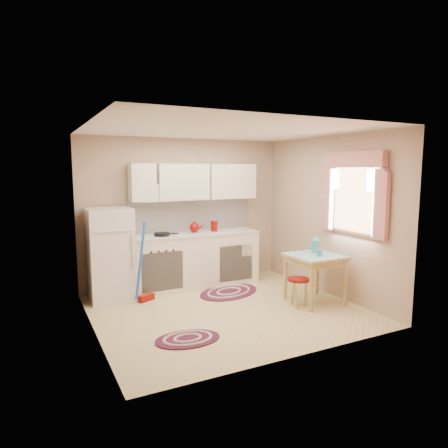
# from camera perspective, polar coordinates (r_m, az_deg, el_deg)

# --- Properties ---
(room_shell) EXTENTS (3.64, 3.60, 2.52)m
(room_shell) POSITION_cam_1_polar(r_m,az_deg,el_deg) (5.74, 0.73, 3.99)
(room_shell) COLOR #C7B87F
(room_shell) RESTS_ON ground
(fridge) EXTENTS (0.65, 0.60, 1.40)m
(fridge) POSITION_cam_1_polar(r_m,az_deg,el_deg) (6.32, -15.95, -4.16)
(fridge) COLOR white
(fridge) RESTS_ON ground
(broom) EXTENTS (0.30, 0.23, 1.20)m
(broom) POSITION_cam_1_polar(r_m,az_deg,el_deg) (6.11, -11.17, -5.38)
(broom) COLOR blue
(broom) RESTS_ON ground
(base_cabinets) EXTENTS (2.25, 0.60, 0.88)m
(base_cabinets) POSITION_cam_1_polar(r_m,az_deg,el_deg) (6.80, -4.48, -5.28)
(base_cabinets) COLOR white
(base_cabinets) RESTS_ON ground
(countertop) EXTENTS (2.27, 0.62, 0.04)m
(countertop) POSITION_cam_1_polar(r_m,az_deg,el_deg) (6.71, -4.52, -1.46)
(countertop) COLOR beige
(countertop) RESTS_ON base_cabinets
(frying_pan) EXTENTS (0.29, 0.29, 0.05)m
(frying_pan) POSITION_cam_1_polar(r_m,az_deg,el_deg) (6.48, -8.86, -1.46)
(frying_pan) COLOR black
(frying_pan) RESTS_ON countertop
(red_kettle) EXTENTS (0.22, 0.21, 0.18)m
(red_kettle) POSITION_cam_1_polar(r_m,az_deg,el_deg) (6.71, -4.24, -0.49)
(red_kettle) COLOR #7E0904
(red_kettle) RESTS_ON countertop
(red_canister) EXTENTS (0.15, 0.15, 0.16)m
(red_canister) POSITION_cam_1_polar(r_m,az_deg,el_deg) (6.86, -1.40, -0.39)
(red_canister) COLOR #7E0904
(red_canister) RESTS_ON countertop
(table) EXTENTS (0.72, 0.72, 0.72)m
(table) POSITION_cam_1_polar(r_m,az_deg,el_deg) (6.14, 12.83, -7.66)
(table) COLOR tan
(table) RESTS_ON ground
(stool) EXTENTS (0.34, 0.34, 0.42)m
(stool) POSITION_cam_1_polar(r_m,az_deg,el_deg) (5.96, 10.53, -9.58)
(stool) COLOR #7E0904
(stool) RESTS_ON ground
(coffee_pot) EXTENTS (0.16, 0.14, 0.27)m
(coffee_pot) POSITION_cam_1_polar(r_m,az_deg,el_deg) (6.18, 12.89, -2.87)
(coffee_pot) COLOR teal
(coffee_pot) RESTS_ON table
(mug) EXTENTS (0.10, 0.10, 0.10)m
(mug) POSITION_cam_1_polar(r_m,az_deg,el_deg) (5.96, 13.44, -4.09)
(mug) COLOR teal
(mug) RESTS_ON table
(rug_center) EXTENTS (1.28, 1.06, 0.02)m
(rug_center) POSITION_cam_1_polar(r_m,az_deg,el_deg) (6.56, 0.69, -9.68)
(rug_center) COLOR maroon
(rug_center) RESTS_ON ground
(rug_left) EXTENTS (0.82, 0.59, 0.02)m
(rug_left) POSITION_cam_1_polar(r_m,az_deg,el_deg) (4.87, -5.22, -16.05)
(rug_left) COLOR maroon
(rug_left) RESTS_ON ground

